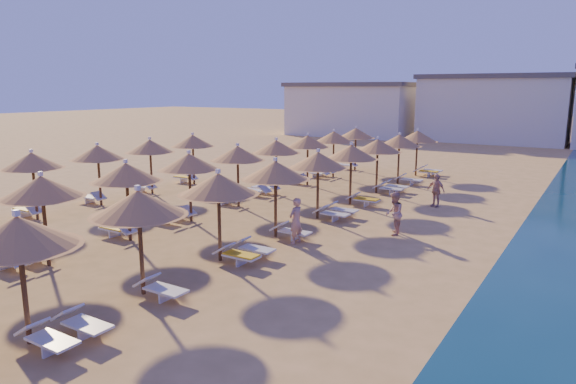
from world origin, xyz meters
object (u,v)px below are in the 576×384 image
Objects in this scene: parasol_row_east at (275,172)px; beachgoer_c at (436,190)px; parasol_row_west at (189,163)px; beachgoer_a at (296,221)px; beachgoer_b at (394,213)px.

beachgoer_c is at bearing 66.01° from parasol_row_east.
parasol_row_east is 4.48m from parasol_row_west.
parasol_row_west is at bearing 180.00° from parasol_row_east.
beachgoer_b is at bearing 147.53° from beachgoer_a.
parasol_row_west is 22.42× the size of beachgoer_c.
parasol_row_east is 21.05× the size of beachgoer_a.
beachgoer_b is at bearing 18.25° from parasol_row_west.
parasol_row_east reaches higher than beachgoer_c.
beachgoer_a is at bearing -57.39° from beachgoer_b.
beachgoer_a is at bearing -3.79° from parasol_row_west.
beachgoer_b is 4.13m from beachgoer_a.
beachgoer_b is 1.05× the size of beachgoer_c.
parasol_row_west reaches higher than beachgoer_b.
parasol_row_east is at bearing -99.48° from beachgoer_a.
parasol_row_west reaches higher than beachgoer_a.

